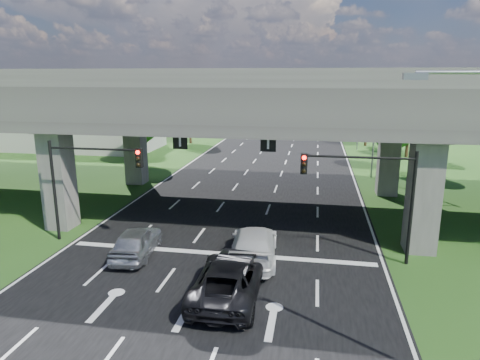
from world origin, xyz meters
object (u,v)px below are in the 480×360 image
(signal_left, at_px, (86,173))
(car_white, at_px, (254,245))
(streetlight_beyond, at_px, (356,106))
(streetlight_far, at_px, (371,117))
(signal_right, at_px, (369,185))
(car_trailing, at_px, (229,279))
(car_silver, at_px, (136,242))
(car_dark, at_px, (239,266))

(signal_left, relative_size, car_white, 1.01)
(streetlight_beyond, bearing_deg, streetlight_far, -90.00)
(signal_right, bearing_deg, signal_left, 180.00)
(signal_right, xyz_separation_m, car_trailing, (-6.31, -5.01, -3.31))
(signal_right, bearing_deg, car_trailing, -141.57)
(streetlight_beyond, distance_m, car_white, 38.19)
(car_white, xyz_separation_m, car_trailing, (-0.52, -4.06, -0.02))
(car_trailing, bearing_deg, car_white, -97.95)
(signal_right, relative_size, car_trailing, 0.99)
(signal_left, relative_size, car_silver, 1.27)
(car_trailing, bearing_deg, car_silver, -31.69)
(streetlight_far, xyz_separation_m, car_dark, (-8.41, -23.43, -5.05))
(signal_left, xyz_separation_m, car_white, (9.86, -0.94, -3.30))
(car_white, relative_size, car_trailing, 0.98)
(signal_right, xyz_separation_m, car_dark, (-6.14, -3.37, -3.39))
(car_silver, distance_m, car_white, 6.40)
(car_trailing, bearing_deg, signal_right, -142.23)
(car_dark, distance_m, car_white, 2.46)
(car_dark, bearing_deg, streetlight_beyond, -95.62)
(signal_left, distance_m, car_silver, 5.06)
(streetlight_beyond, xyz_separation_m, car_white, (-8.06, -37.00, -4.96))
(streetlight_far, relative_size, car_dark, 2.16)
(car_trailing, bearing_deg, signal_left, -28.86)
(signal_right, relative_size, car_white, 1.01)
(streetlight_beyond, height_order, car_trailing, streetlight_beyond)
(signal_left, height_order, car_trailing, signal_left)
(streetlight_far, relative_size, streetlight_beyond, 1.00)
(streetlight_far, xyz_separation_m, car_white, (-8.06, -21.00, -4.96))
(streetlight_beyond, distance_m, car_dark, 40.63)
(car_silver, bearing_deg, car_trailing, 143.45)
(car_silver, xyz_separation_m, car_trailing, (5.85, -3.52, 0.04))
(signal_right, distance_m, streetlight_far, 20.25)
(signal_right, bearing_deg, streetlight_beyond, 86.39)
(streetlight_far, height_order, streetlight_beyond, same)
(car_white, height_order, car_trailing, car_white)
(signal_right, height_order, car_silver, signal_right)
(signal_left, height_order, streetlight_far, streetlight_far)
(car_white, bearing_deg, car_trailing, 77.58)
(streetlight_beyond, bearing_deg, signal_right, -93.61)
(signal_right, height_order, car_trailing, signal_right)
(car_white, bearing_deg, streetlight_far, -116.13)
(car_silver, relative_size, car_dark, 1.02)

